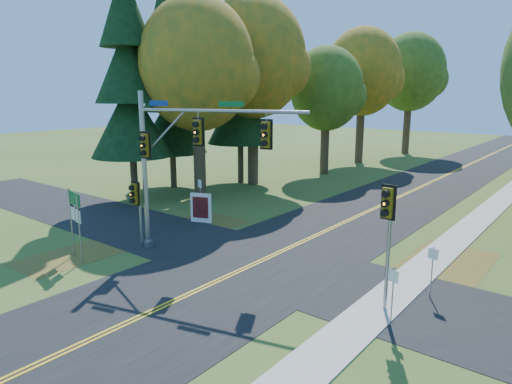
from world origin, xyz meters
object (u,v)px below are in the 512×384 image
Objects in this scene: info_kiosk at (201,208)px; route_sign_cluster at (75,211)px; east_signal_pole at (388,217)px; traffic_mast at (180,151)px.

route_sign_cluster is at bearing -112.40° from info_kiosk.
east_signal_pole reaches higher than info_kiosk.
east_signal_pole is 2.61× the size of info_kiosk.
traffic_mast is 1.78× the size of east_signal_pole.
east_signal_pole is at bearing -14.33° from traffic_mast.
traffic_mast is 5.52m from route_sign_cluster.
east_signal_pole is at bearing 28.29° from route_sign_cluster.
traffic_mast is 2.49× the size of route_sign_cluster.
east_signal_pole reaches higher than route_sign_cluster.
east_signal_pole is 1.40× the size of route_sign_cluster.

